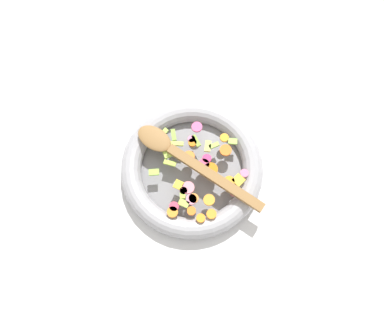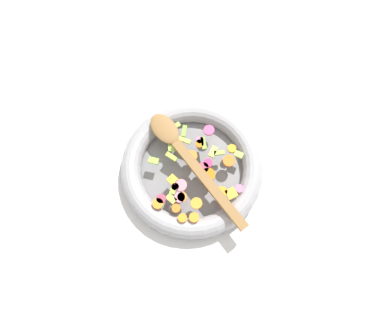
% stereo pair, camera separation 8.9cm
% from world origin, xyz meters
% --- Properties ---
extents(ground_plane, '(4.00, 4.00, 0.00)m').
position_xyz_m(ground_plane, '(0.00, 0.00, 0.00)').
color(ground_plane, silver).
extents(skillet, '(0.35, 0.35, 0.05)m').
position_xyz_m(skillet, '(0.00, 0.00, 0.02)').
color(skillet, slate).
rests_on(skillet, ground_plane).
extents(chopped_vegetables, '(0.27, 0.26, 0.01)m').
position_xyz_m(chopped_vegetables, '(0.02, -0.01, 0.05)').
color(chopped_vegetables, orange).
rests_on(chopped_vegetables, skillet).
extents(wooden_spoon, '(0.34, 0.14, 0.01)m').
position_xyz_m(wooden_spoon, '(-0.02, 0.01, 0.06)').
color(wooden_spoon, olive).
rests_on(wooden_spoon, chopped_vegetables).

